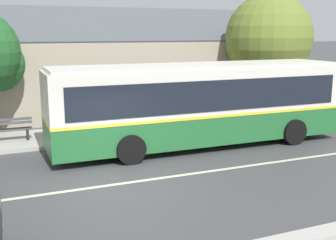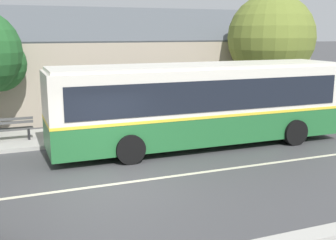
% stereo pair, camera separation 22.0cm
% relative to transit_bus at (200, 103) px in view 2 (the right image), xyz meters
% --- Properties ---
extents(ground_plane, '(300.00, 300.00, 0.00)m').
position_rel_transit_bus_xyz_m(ground_plane, '(-3.97, -2.90, -1.69)').
color(ground_plane, '#424244').
extents(sidewalk_far, '(60.00, 3.00, 0.15)m').
position_rel_transit_bus_xyz_m(sidewalk_far, '(-3.97, 3.10, -1.61)').
color(sidewalk_far, '#ADAAA3').
rests_on(sidewalk_far, ground).
extents(lane_divider_stripe, '(60.00, 0.16, 0.01)m').
position_rel_transit_bus_xyz_m(lane_divider_stripe, '(-3.97, -2.90, -1.68)').
color(lane_divider_stripe, beige).
rests_on(lane_divider_stripe, ground).
extents(community_building, '(26.38, 10.62, 6.77)m').
position_rel_transit_bus_xyz_m(community_building, '(-3.12, 10.85, 0.34)').
color(community_building, tan).
rests_on(community_building, ground).
extents(transit_bus, '(11.43, 2.83, 3.13)m').
position_rel_transit_bus_xyz_m(transit_bus, '(0.00, 0.00, 0.00)').
color(transit_bus, '#236633').
rests_on(transit_bus, ground).
extents(bench_by_building, '(1.80, 0.51, 0.94)m').
position_rel_transit_bus_xyz_m(bench_by_building, '(-6.81, 2.90, -1.11)').
color(bench_by_building, '#4C4C4C').
rests_on(bench_by_building, sidewalk_far).
extents(bench_down_street, '(1.59, 0.51, 0.94)m').
position_rel_transit_bus_xyz_m(bench_down_street, '(-2.64, 2.49, -1.12)').
color(bench_down_street, '#4C4C4C').
rests_on(bench_down_street, sidewalk_far).
extents(street_tree_primary, '(4.44, 4.44, 6.25)m').
position_rel_transit_bus_xyz_m(street_tree_primary, '(6.19, 4.32, 2.18)').
color(street_tree_primary, '#4C3828').
rests_on(street_tree_primary, ground).
extents(bus_stop_sign, '(0.36, 0.07, 2.40)m').
position_rel_transit_bus_xyz_m(bus_stop_sign, '(5.57, 2.09, -0.05)').
color(bus_stop_sign, gray).
rests_on(bus_stop_sign, sidewalk_far).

